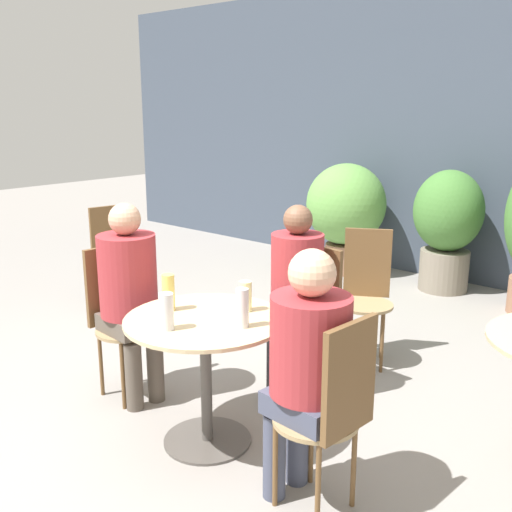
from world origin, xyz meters
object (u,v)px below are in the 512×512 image
object	(u,v)px
cafe_table_near	(206,349)
bistro_chair_0	(334,403)
bistro_chair_2	(118,309)
seated_person_0	(307,358)
beer_glass_0	(242,308)
beer_glass_1	(245,296)
bistro_chair_1	(311,309)
beer_glass_2	(168,292)
seated_person_2	(130,287)
bistro_chair_5	(366,285)
beer_glass_3	(167,312)
potted_plant_0	(346,209)
bistro_chair_4	(114,252)
seated_person_1	(295,287)
potted_plant_1	(447,223)

from	to	relation	value
cafe_table_near	bistro_chair_0	world-z (taller)	bistro_chair_0
bistro_chair_2	seated_person_0	xyz separation A→B (m)	(1.53, -0.12, 0.16)
beer_glass_0	beer_glass_1	bearing A→B (deg)	128.45
bistro_chair_0	bistro_chair_1	world-z (taller)	same
beer_glass_2	seated_person_2	bearing A→B (deg)	168.41
bistro_chair_5	beer_glass_2	bearing A→B (deg)	-130.20
bistro_chair_2	beer_glass_3	bearing A→B (deg)	-105.58
bistro_chair_5	cafe_table_near	bearing A→B (deg)	-121.86
beer_glass_2	bistro_chair_2	bearing A→B (deg)	170.11
bistro_chair_0	seated_person_0	bearing A→B (deg)	-90.00
beer_glass_0	beer_glass_2	world-z (taller)	same
bistro_chair_1	seated_person_0	bearing A→B (deg)	-50.56
beer_glass_1	potted_plant_0	bearing A→B (deg)	113.77
bistro_chair_0	beer_glass_3	distance (m)	0.91
bistro_chair_2	bistro_chair_4	size ratio (longest dim) A/B	1.00
bistro_chair_1	seated_person_2	world-z (taller)	seated_person_2
potted_plant_0	bistro_chair_0	bearing A→B (deg)	-57.96
bistro_chair_5	seated_person_1	world-z (taller)	seated_person_1
bistro_chair_5	potted_plant_1	bearing A→B (deg)	68.22
bistro_chair_4	beer_glass_0	world-z (taller)	bistro_chair_4
cafe_table_near	beer_glass_3	bearing A→B (deg)	-95.67
seated_person_1	beer_glass_2	world-z (taller)	seated_person_1
bistro_chair_1	potted_plant_0	distance (m)	2.83
bistro_chair_4	beer_glass_3	distance (m)	2.36
cafe_table_near	seated_person_2	size ratio (longest dim) A/B	0.68
beer_glass_2	beer_glass_3	distance (m)	0.28
cafe_table_near	beer_glass_3	world-z (taller)	beer_glass_3
bistro_chair_4	beer_glass_2	bearing A→B (deg)	-106.37
bistro_chair_0	bistro_chair_2	bearing A→B (deg)	-90.00
seated_person_2	beer_glass_2	size ratio (longest dim) A/B	6.25
beer_glass_0	bistro_chair_5	bearing A→B (deg)	96.65
seated_person_0	beer_glass_0	bearing A→B (deg)	-96.26
seated_person_0	bistro_chair_5	bearing A→B (deg)	-153.47
seated_person_1	potted_plant_1	xyz separation A→B (m)	(-0.26, 2.73, -0.06)
beer_glass_1	seated_person_1	bearing A→B (deg)	93.58
seated_person_0	seated_person_1	distance (m)	0.98
cafe_table_near	seated_person_1	bearing A→B (deg)	85.49
seated_person_1	potted_plant_0	world-z (taller)	seated_person_1
bistro_chair_4	bistro_chair_0	bearing A→B (deg)	-97.49
bistro_chair_5	seated_person_2	world-z (taller)	seated_person_2
bistro_chair_1	bistro_chair_5	distance (m)	0.67
seated_person_0	potted_plant_0	world-z (taller)	seated_person_0
cafe_table_near	beer_glass_3	distance (m)	0.35
seated_person_1	beer_glass_3	bearing A→B (deg)	-90.29
seated_person_2	potted_plant_1	bearing A→B (deg)	-3.70
beer_glass_1	potted_plant_0	distance (m)	3.40
seated_person_0	seated_person_1	xyz separation A→B (m)	(-0.63, 0.75, 0.02)
bistro_chair_1	seated_person_0	distance (m)	1.10
beer_glass_0	beer_glass_2	xyz separation A→B (m)	(-0.46, -0.07, -0.00)
cafe_table_near	potted_plant_1	world-z (taller)	potted_plant_1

